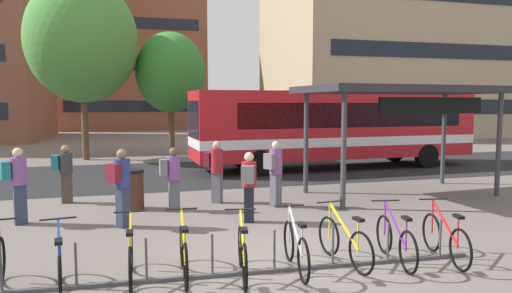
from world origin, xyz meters
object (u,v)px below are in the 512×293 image
at_px(transit_shelter, 403,94).
at_px(commuter_grey_pack_2, 275,169).
at_px(parked_bicycle_yellow_2, 131,257).
at_px(parked_bicycle_silver_5, 296,248).
at_px(parked_bicycle_yellow_4, 242,254).
at_px(trash_bin, 134,189).
at_px(city_bus, 334,126).
at_px(parked_bicycle_blue_1, 60,267).
at_px(parked_bicycle_yellow_3, 184,253).
at_px(parked_bicycle_purple_7, 396,241).
at_px(street_tree_0, 82,40).
at_px(street_tree_1, 171,73).
at_px(commuter_teal_pack_1, 17,180).
at_px(commuter_grey_pack_0, 249,182).
at_px(commuter_teal_pack_3, 65,170).
at_px(parked_bicycle_red_8, 445,239).
at_px(parked_bicycle_yellow_6, 344,242).
at_px(commuter_maroon_pack_4, 121,182).
at_px(commuter_grey_pack_5, 172,175).
at_px(commuter_maroon_pack_6, 216,167).

relative_size(transit_shelter, commuter_grey_pack_2, 3.50).
bearing_deg(parked_bicycle_yellow_2, parked_bicycle_silver_5, -94.78).
xyz_separation_m(parked_bicycle_yellow_4, trash_bin, (-1.64, 5.28, 0.13)).
xyz_separation_m(city_bus, commuter_grey_pack_2, (-4.57, -6.32, -0.77)).
height_order(city_bus, parked_bicycle_yellow_2, city_bus).
height_order(parked_bicycle_blue_1, transit_shelter, transit_shelter).
relative_size(parked_bicycle_yellow_3, parked_bicycle_purple_7, 1.01).
bearing_deg(street_tree_0, street_tree_1, 12.26).
relative_size(commuter_teal_pack_1, commuter_grey_pack_2, 1.00).
xyz_separation_m(commuter_grey_pack_0, street_tree_1, (-0.58, 14.29, 3.36)).
bearing_deg(trash_bin, commuter_teal_pack_3, 145.39).
bearing_deg(parked_bicycle_blue_1, parked_bicycle_red_8, -100.58).
distance_m(parked_bicycle_red_8, trash_bin, 7.52).
relative_size(parked_bicycle_yellow_3, parked_bicycle_silver_5, 1.00).
xyz_separation_m(parked_bicycle_purple_7, commuter_teal_pack_3, (-6.12, 6.55, 0.54)).
height_order(commuter_grey_pack_2, street_tree_1, street_tree_1).
bearing_deg(parked_bicycle_yellow_6, parked_bicycle_yellow_4, 88.52).
distance_m(parked_bicycle_blue_1, commuter_teal_pack_3, 6.49).
distance_m(parked_bicycle_red_8, commuter_grey_pack_0, 4.32).
bearing_deg(parked_bicycle_yellow_2, trash_bin, -0.15).
relative_size(city_bus, transit_shelter, 1.99).
distance_m(parked_bicycle_silver_5, trash_bin, 5.81).
height_order(parked_bicycle_purple_7, parked_bicycle_red_8, same).
distance_m(parked_bicycle_blue_1, street_tree_0, 17.37).
xyz_separation_m(commuter_teal_pack_3, commuter_maroon_pack_4, (1.56, -3.00, 0.08)).
bearing_deg(trash_bin, parked_bicycle_blue_1, -101.26).
height_order(parked_bicycle_blue_1, parked_bicycle_yellow_6, same).
height_order(parked_bicycle_yellow_6, commuter_grey_pack_0, commuter_grey_pack_0).
height_order(parked_bicycle_yellow_2, commuter_grey_pack_5, commuter_grey_pack_5).
xyz_separation_m(parked_bicycle_yellow_6, commuter_teal_pack_1, (-5.94, 4.26, 0.62)).
bearing_deg(street_tree_1, commuter_grey_pack_0, -87.66).
distance_m(parked_bicycle_yellow_3, commuter_grey_pack_2, 5.22).
bearing_deg(street_tree_0, parked_bicycle_yellow_2, -82.45).
bearing_deg(commuter_maroon_pack_4, parked_bicycle_yellow_3, -119.27).
distance_m(parked_bicycle_yellow_6, parked_bicycle_purple_7, 0.90).
bearing_deg(transit_shelter, parked_bicycle_yellow_2, -151.49).
height_order(parked_bicycle_purple_7, street_tree_1, street_tree_1).
bearing_deg(parked_bicycle_silver_5, city_bus, -20.94).
height_order(parked_bicycle_red_8, commuter_maroon_pack_6, commuter_maroon_pack_6).
bearing_deg(parked_bicycle_yellow_3, parked_bicycle_yellow_2, 91.27).
bearing_deg(commuter_grey_pack_0, commuter_maroon_pack_6, 30.13).
distance_m(parked_bicycle_silver_5, parked_bicycle_yellow_6, 0.91).
distance_m(parked_bicycle_red_8, commuter_maroon_pack_6, 6.41).
bearing_deg(parked_bicycle_yellow_4, commuter_grey_pack_5, 17.49).
bearing_deg(commuter_teal_pack_3, parked_bicycle_red_8, -41.87).
bearing_deg(commuter_maroon_pack_6, parked_bicycle_yellow_6, -42.05).
xyz_separation_m(city_bus, commuter_grey_pack_0, (-5.63, -7.70, -0.84)).
xyz_separation_m(parked_bicycle_yellow_2, commuter_maroon_pack_4, (-0.20, 3.24, 0.62)).
xyz_separation_m(parked_bicycle_yellow_3, parked_bicycle_purple_7, (3.57, -0.29, 0.00)).
bearing_deg(parked_bicycle_red_8, commuter_grey_pack_5, 51.08).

